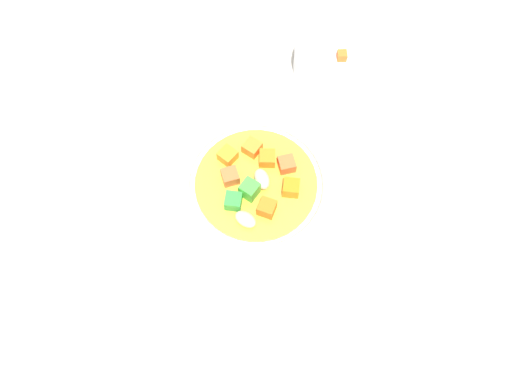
# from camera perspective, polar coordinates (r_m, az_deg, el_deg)

# --- Properties ---
(ground_plane) EXTENTS (1.40, 1.40, 0.02)m
(ground_plane) POSITION_cam_1_polar(r_m,az_deg,el_deg) (0.61, 0.00, -1.41)
(ground_plane) COLOR #BAB2A0
(soup_bowl_main) EXTENTS (0.15, 0.15, 0.07)m
(soup_bowl_main) POSITION_cam_1_polar(r_m,az_deg,el_deg) (0.58, 0.00, 0.09)
(soup_bowl_main) COLOR white
(soup_bowl_main) RESTS_ON ground_plane
(spoon) EXTENTS (0.13, 0.20, 0.01)m
(spoon) POSITION_cam_1_polar(r_m,az_deg,el_deg) (0.56, 2.30, -13.44)
(spoon) COLOR silver
(spoon) RESTS_ON ground_plane
(side_bowl_small) EXTENTS (0.11, 0.11, 0.04)m
(side_bowl_small) POSITION_cam_1_polar(r_m,az_deg,el_deg) (0.68, 8.38, 13.02)
(side_bowl_small) COLOR white
(side_bowl_small) RESTS_ON ground_plane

